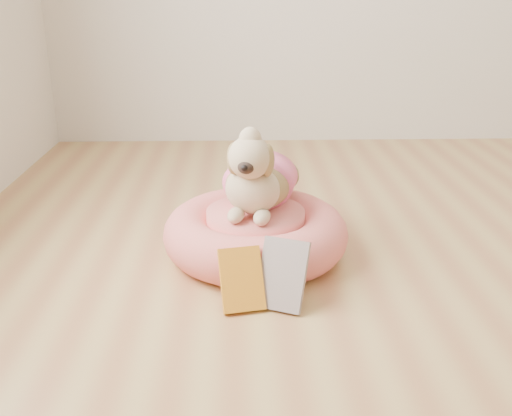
{
  "coord_description": "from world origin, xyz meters",
  "views": [
    {
      "loc": [
        -0.96,
        -1.0,
        0.84
      ],
      "look_at": [
        -0.91,
        0.68,
        0.18
      ],
      "focal_mm": 40.0,
      "sensor_mm": 36.0,
      "label": 1
    }
  ],
  "objects_px": {
    "dog": "(258,164)",
    "book_white": "(283,275)",
    "pet_bed": "(256,233)",
    "book_yellow": "(242,279)"
  },
  "relations": [
    {
      "from": "dog",
      "to": "book_white",
      "type": "height_order",
      "value": "dog"
    },
    {
      "from": "book_white",
      "to": "pet_bed",
      "type": "bearing_deg",
      "value": 123.79
    },
    {
      "from": "pet_bed",
      "to": "book_yellow",
      "type": "bearing_deg",
      "value": -98.4
    },
    {
      "from": "pet_bed",
      "to": "dog",
      "type": "bearing_deg",
      "value": 72.56
    },
    {
      "from": "book_yellow",
      "to": "book_white",
      "type": "distance_m",
      "value": 0.11
    },
    {
      "from": "pet_bed",
      "to": "book_yellow",
      "type": "distance_m",
      "value": 0.33
    },
    {
      "from": "book_white",
      "to": "dog",
      "type": "bearing_deg",
      "value": 121.61
    },
    {
      "from": "pet_bed",
      "to": "book_yellow",
      "type": "height_order",
      "value": "book_yellow"
    },
    {
      "from": "dog",
      "to": "book_white",
      "type": "bearing_deg",
      "value": -67.33
    },
    {
      "from": "pet_bed",
      "to": "book_white",
      "type": "height_order",
      "value": "book_white"
    }
  ]
}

